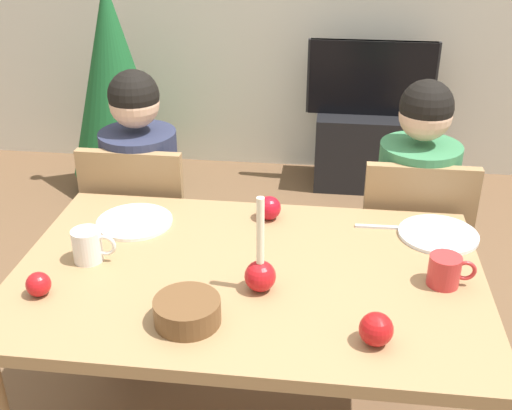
{
  "coord_description": "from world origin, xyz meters",
  "views": [
    {
      "loc": [
        0.22,
        -1.58,
        1.79
      ],
      "look_at": [
        0.0,
        0.2,
        0.87
      ],
      "focal_mm": 44.45,
      "sensor_mm": 36.0,
      "label": 1
    }
  ],
  "objects_px": {
    "chair_right": "(410,247)",
    "plate_right": "(438,234)",
    "mug_right": "(446,271)",
    "bowl_walnuts": "(187,311)",
    "person_right_child": "(411,231)",
    "tv": "(371,78)",
    "chair_left": "(143,231)",
    "plate_left": "(135,222)",
    "mug_left": "(89,245)",
    "person_left_child": "(144,215)",
    "candle_centerpiece": "(260,271)",
    "christmas_tree": "(114,79)",
    "apple_by_left_plate": "(38,284)",
    "apple_by_right_mug": "(269,208)",
    "apple_near_candle": "(376,329)",
    "tv_stand": "(365,149)",
    "dining_table": "(248,294)"
  },
  "relations": [
    {
      "from": "chair_right",
      "to": "plate_right",
      "type": "relative_size",
      "value": 3.47
    },
    {
      "from": "mug_right",
      "to": "bowl_walnuts",
      "type": "distance_m",
      "value": 0.74
    },
    {
      "from": "person_right_child",
      "to": "tv",
      "type": "relative_size",
      "value": 1.48
    },
    {
      "from": "chair_left",
      "to": "chair_right",
      "type": "bearing_deg",
      "value": 0.0
    },
    {
      "from": "plate_left",
      "to": "person_right_child",
      "type": "bearing_deg",
      "value": 21.88
    },
    {
      "from": "chair_left",
      "to": "mug_left",
      "type": "height_order",
      "value": "chair_left"
    },
    {
      "from": "mug_left",
      "to": "bowl_walnuts",
      "type": "xyz_separation_m",
      "value": [
        0.36,
        -0.26,
        -0.02
      ]
    },
    {
      "from": "person_right_child",
      "to": "chair_right",
      "type": "bearing_deg",
      "value": -90.0
    },
    {
      "from": "person_left_child",
      "to": "candle_centerpiece",
      "type": "xyz_separation_m",
      "value": [
        0.56,
        -0.73,
        0.24
      ]
    },
    {
      "from": "christmas_tree",
      "to": "apple_by_left_plate",
      "type": "height_order",
      "value": "christmas_tree"
    },
    {
      "from": "tv",
      "to": "plate_left",
      "type": "height_order",
      "value": "tv"
    },
    {
      "from": "person_right_child",
      "to": "plate_left",
      "type": "xyz_separation_m",
      "value": [
        -0.98,
        -0.39,
        0.19
      ]
    },
    {
      "from": "chair_left",
      "to": "apple_by_right_mug",
      "type": "height_order",
      "value": "chair_left"
    },
    {
      "from": "tv",
      "to": "apple_near_candle",
      "type": "xyz_separation_m",
      "value": [
        -0.09,
        -2.59,
        0.08
      ]
    },
    {
      "from": "person_right_child",
      "to": "apple_by_right_mug",
      "type": "xyz_separation_m",
      "value": [
        -0.53,
        -0.3,
        0.22
      ]
    },
    {
      "from": "tv_stand",
      "to": "plate_right",
      "type": "height_order",
      "value": "plate_right"
    },
    {
      "from": "person_right_child",
      "to": "tv_stand",
      "type": "bearing_deg",
      "value": 93.51
    },
    {
      "from": "candle_centerpiece",
      "to": "mug_left",
      "type": "bearing_deg",
      "value": 170.18
    },
    {
      "from": "chair_left",
      "to": "christmas_tree",
      "type": "bearing_deg",
      "value": 111.99
    },
    {
      "from": "apple_by_left_plate",
      "to": "apple_near_candle",
      "type": "bearing_deg",
      "value": -5.95
    },
    {
      "from": "mug_right",
      "to": "apple_by_left_plate",
      "type": "xyz_separation_m",
      "value": [
        -1.13,
        -0.19,
        -0.01
      ]
    },
    {
      "from": "chair_left",
      "to": "tv",
      "type": "height_order",
      "value": "tv"
    },
    {
      "from": "christmas_tree",
      "to": "person_left_child",
      "type": "bearing_deg",
      "value": -67.55
    },
    {
      "from": "dining_table",
      "to": "apple_by_left_plate",
      "type": "relative_size",
      "value": 19.98
    },
    {
      "from": "chair_right",
      "to": "mug_left",
      "type": "distance_m",
      "value": 1.24
    },
    {
      "from": "person_right_child",
      "to": "tv",
      "type": "xyz_separation_m",
      "value": [
        -0.1,
        1.66,
        0.14
      ]
    },
    {
      "from": "chair_right",
      "to": "apple_near_candle",
      "type": "xyz_separation_m",
      "value": [
        -0.19,
        -0.9,
        0.28
      ]
    },
    {
      "from": "tv_stand",
      "to": "candle_centerpiece",
      "type": "xyz_separation_m",
      "value": [
        -0.41,
        -2.39,
        0.57
      ]
    },
    {
      "from": "dining_table",
      "to": "mug_left",
      "type": "xyz_separation_m",
      "value": [
        -0.49,
        0.0,
        0.14
      ]
    },
    {
      "from": "tv",
      "to": "mug_right",
      "type": "distance_m",
      "value": 2.31
    },
    {
      "from": "candle_centerpiece",
      "to": "plate_left",
      "type": "xyz_separation_m",
      "value": [
        -0.47,
        0.34,
        -0.06
      ]
    },
    {
      "from": "apple_by_right_mug",
      "to": "mug_left",
      "type": "bearing_deg",
      "value": -147.08
    },
    {
      "from": "tv_stand",
      "to": "candle_centerpiece",
      "type": "bearing_deg",
      "value": -99.67
    },
    {
      "from": "dining_table",
      "to": "chair_right",
      "type": "xyz_separation_m",
      "value": [
        0.56,
        0.61,
        -0.15
      ]
    },
    {
      "from": "dining_table",
      "to": "apple_near_candle",
      "type": "height_order",
      "value": "apple_near_candle"
    },
    {
      "from": "chair_right",
      "to": "chair_left",
      "type": "bearing_deg",
      "value": 180.0
    },
    {
      "from": "chair_left",
      "to": "plate_right",
      "type": "relative_size",
      "value": 3.47
    },
    {
      "from": "apple_by_left_plate",
      "to": "apple_by_right_mug",
      "type": "relative_size",
      "value": 0.85
    },
    {
      "from": "plate_left",
      "to": "bowl_walnuts",
      "type": "bearing_deg",
      "value": -59.63
    },
    {
      "from": "person_left_child",
      "to": "plate_left",
      "type": "height_order",
      "value": "person_left_child"
    },
    {
      "from": "tv",
      "to": "christmas_tree",
      "type": "distance_m",
      "value": 1.57
    },
    {
      "from": "chair_right",
      "to": "christmas_tree",
      "type": "bearing_deg",
      "value": 139.14
    },
    {
      "from": "bowl_walnuts",
      "to": "mug_right",
      "type": "bearing_deg",
      "value": 20.36
    },
    {
      "from": "plate_right",
      "to": "apple_near_candle",
      "type": "distance_m",
      "value": 0.62
    },
    {
      "from": "person_right_child",
      "to": "candle_centerpiece",
      "type": "bearing_deg",
      "value": -124.86
    },
    {
      "from": "plate_right",
      "to": "tv",
      "type": "bearing_deg",
      "value": 93.9
    },
    {
      "from": "person_left_child",
      "to": "candle_centerpiece",
      "type": "bearing_deg",
      "value": -52.32
    },
    {
      "from": "mug_right",
      "to": "chair_right",
      "type": "bearing_deg",
      "value": 91.28
    },
    {
      "from": "dining_table",
      "to": "plate_right",
      "type": "bearing_deg",
      "value": 25.65
    },
    {
      "from": "chair_right",
      "to": "tv_stand",
      "type": "relative_size",
      "value": 1.41
    }
  ]
}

